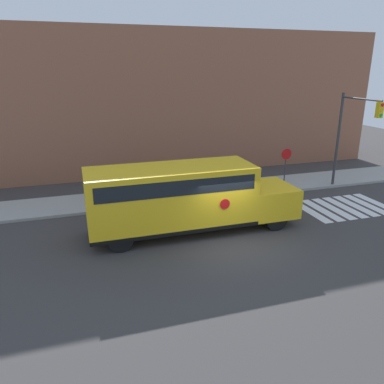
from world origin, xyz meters
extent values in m
plane|color=#3A3838|center=(0.00, 0.00, 0.00)|extent=(60.00, 60.00, 0.00)
cube|color=#9E9E99|center=(0.00, 6.50, 0.07)|extent=(44.00, 3.00, 0.15)
cube|color=#935B42|center=(0.00, 13.00, 4.75)|extent=(32.00, 4.00, 9.50)
cube|color=white|center=(5.40, 2.00, 0.00)|extent=(0.50, 3.20, 0.01)
cube|color=white|center=(6.10, 2.00, 0.00)|extent=(0.50, 3.20, 0.01)
cube|color=white|center=(6.80, 2.00, 0.00)|extent=(0.50, 3.20, 0.01)
cube|color=white|center=(7.50, 2.00, 0.00)|extent=(0.50, 3.20, 0.01)
cube|color=white|center=(8.20, 2.00, 0.00)|extent=(0.50, 3.20, 0.01)
cube|color=white|center=(8.90, 2.00, 0.00)|extent=(0.50, 3.20, 0.01)
cube|color=white|center=(9.60, 2.00, 0.00)|extent=(0.50, 3.20, 0.01)
cube|color=yellow|center=(-2.06, 1.59, 1.74)|extent=(7.21, 2.50, 2.58)
cube|color=yellow|center=(2.64, 1.59, 1.12)|extent=(2.20, 2.50, 1.34)
cube|color=black|center=(-2.06, 1.59, 0.53)|extent=(7.21, 2.54, 0.16)
cube|color=black|center=(-2.06, 1.59, 2.48)|extent=(6.63, 2.53, 0.64)
cylinder|color=red|center=(-0.08, 0.30, 1.61)|extent=(0.44, 0.02, 0.44)
cylinder|color=black|center=(2.53, 2.67, 0.50)|extent=(1.00, 0.30, 1.00)
cylinder|color=black|center=(2.53, 0.51, 0.50)|extent=(1.00, 0.30, 1.00)
cylinder|color=black|center=(-4.46, 2.67, 0.50)|extent=(1.00, 0.30, 1.00)
cylinder|color=black|center=(-4.46, 0.51, 0.50)|extent=(1.00, 0.30, 1.00)
cylinder|color=#38383A|center=(6.03, 5.72, 1.11)|extent=(0.07, 0.07, 2.22)
cylinder|color=red|center=(6.03, 5.68, 2.18)|extent=(0.66, 0.03, 0.66)
cylinder|color=#38383A|center=(9.23, 5.30, 2.84)|extent=(0.16, 0.16, 5.68)
cylinder|color=#38383A|center=(9.23, 3.81, 5.43)|extent=(0.10, 2.98, 0.10)
cube|color=yellow|center=(9.23, 2.41, 4.98)|extent=(0.28, 0.28, 0.80)
cylinder|color=red|center=(9.23, 2.26, 5.24)|extent=(0.18, 0.02, 0.18)
cylinder|color=#EAB214|center=(9.23, 2.26, 4.98)|extent=(0.18, 0.02, 0.18)
cylinder|color=green|center=(9.23, 2.26, 4.72)|extent=(0.18, 0.02, 0.18)
camera|label=1|loc=(-5.81, -13.29, 7.04)|focal=35.00mm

